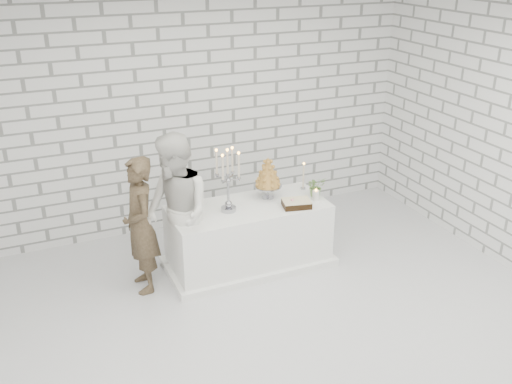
# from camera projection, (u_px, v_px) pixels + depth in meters

# --- Properties ---
(ground) EXTENTS (6.00, 5.00, 0.01)m
(ground) POSITION_uv_depth(u_px,v_px,m) (270.00, 324.00, 5.75)
(ground) COLOR silver
(ground) RESTS_ON ground
(ceiling) EXTENTS (6.00, 5.00, 0.01)m
(ceiling) POSITION_uv_depth(u_px,v_px,m) (273.00, 10.00, 4.56)
(ceiling) COLOR white
(ceiling) RESTS_ON ground
(wall_back) EXTENTS (6.00, 0.01, 3.00)m
(wall_back) POSITION_uv_depth(u_px,v_px,m) (187.00, 115.00, 7.26)
(wall_back) COLOR white
(wall_back) RESTS_ON ground
(wall_front) EXTENTS (6.00, 0.01, 3.00)m
(wall_front) POSITION_uv_depth(u_px,v_px,m) (470.00, 353.00, 3.06)
(wall_front) COLOR white
(wall_front) RESTS_ON ground
(cake_table) EXTENTS (1.80, 0.80, 0.75)m
(cake_table) POSITION_uv_depth(u_px,v_px,m) (249.00, 235.00, 6.68)
(cake_table) COLOR white
(cake_table) RESTS_ON ground
(groom) EXTENTS (0.37, 0.56, 1.51)m
(groom) POSITION_uv_depth(u_px,v_px,m) (140.00, 226.00, 6.07)
(groom) COLOR #3C2C1D
(groom) RESTS_ON ground
(bride) EXTENTS (0.73, 0.90, 1.73)m
(bride) POSITION_uv_depth(u_px,v_px,m) (176.00, 213.00, 6.10)
(bride) COLOR white
(bride) RESTS_ON ground
(candelabra) EXTENTS (0.30, 0.30, 0.73)m
(candelabra) POSITION_uv_depth(u_px,v_px,m) (228.00, 180.00, 6.27)
(candelabra) COLOR #95959F
(candelabra) RESTS_ON cake_table
(croquembouche) EXTENTS (0.40, 0.40, 0.50)m
(croquembouche) POSITION_uv_depth(u_px,v_px,m) (268.00, 178.00, 6.64)
(croquembouche) COLOR #9E6C2D
(croquembouche) RESTS_ON cake_table
(chocolate_cake) EXTENTS (0.35, 0.28, 0.08)m
(chocolate_cake) POSITION_uv_depth(u_px,v_px,m) (297.00, 203.00, 6.50)
(chocolate_cake) COLOR black
(chocolate_cake) RESTS_ON cake_table
(pillar_candle) EXTENTS (0.10, 0.10, 0.12)m
(pillar_candle) POSITION_uv_depth(u_px,v_px,m) (316.00, 195.00, 6.66)
(pillar_candle) COLOR white
(pillar_candle) RESTS_ON cake_table
(extra_taper) EXTENTS (0.06, 0.06, 0.32)m
(extra_taper) POSITION_uv_depth(u_px,v_px,m) (303.00, 177.00, 6.92)
(extra_taper) COLOR beige
(extra_taper) RESTS_ON cake_table
(flowers) EXTENTS (0.22, 0.19, 0.24)m
(flowers) POSITION_uv_depth(u_px,v_px,m) (316.00, 187.00, 6.75)
(flowers) COLOR #4F793F
(flowers) RESTS_ON cake_table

